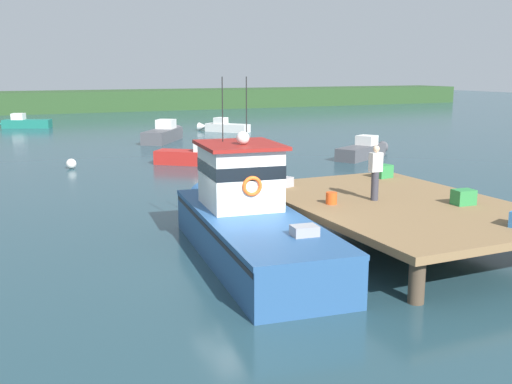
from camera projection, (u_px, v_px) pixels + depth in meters
ground_plane at (248, 262)px, 15.83m from camera, size 200.00×200.00×0.00m
dock at (397, 206)px, 17.57m from camera, size 6.00×9.00×1.20m
main_fishing_boat at (247, 219)px, 16.33m from camera, size 3.44×9.94×4.80m
crate_stack_mid_dock at (383, 171)px, 21.36m from camera, size 0.67×0.53×0.46m
crate_single_far at (283, 182)px, 19.68m from camera, size 0.72×0.63×0.32m
crate_single_by_cleat at (463, 197)px, 17.11m from camera, size 0.63×0.48×0.44m
bait_bucket at (331, 198)px, 17.20m from camera, size 0.32×0.32×0.34m
deckhand_by_the_boat at (375, 172)px, 17.55m from camera, size 0.36×0.22×1.63m
moored_boat_near_channel at (23, 123)px, 51.89m from camera, size 4.98×2.74×1.26m
moored_boat_off_the_point at (224, 127)px, 48.71m from camera, size 3.56×4.07×1.15m
moored_boat_far_right at (199, 157)px, 31.91m from camera, size 4.56×3.89×1.28m
moored_boat_far_left at (364, 150)px, 34.41m from camera, size 4.78×3.27×1.26m
moored_boat_mid_harbor at (164, 134)px, 42.39m from camera, size 4.31×5.52×1.50m
mooring_buoy_channel_marker at (250, 159)px, 32.36m from camera, size 0.49×0.49×0.49m
mooring_buoy_inshore at (398, 185)px, 25.23m from camera, size 0.42×0.42×0.42m
mooring_buoy_outer at (71, 164)px, 30.65m from camera, size 0.51×0.51×0.51m
far_shoreline at (37, 102)px, 70.83m from camera, size 120.00×8.00×2.40m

